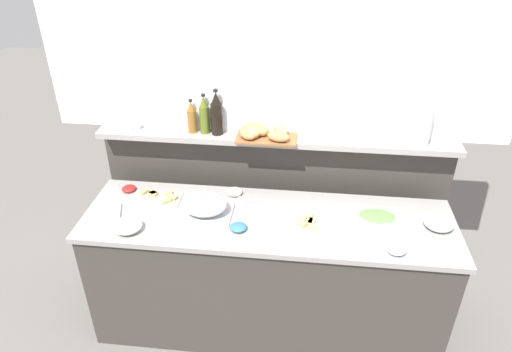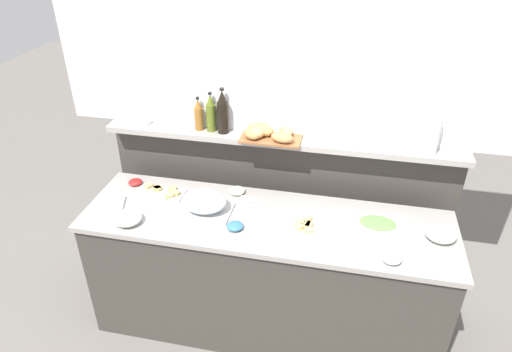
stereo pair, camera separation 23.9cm
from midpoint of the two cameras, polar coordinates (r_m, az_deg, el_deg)
ground_plane at (r=3.95m, az=0.34°, el=-11.09°), size 12.00×12.00×0.00m
buffet_counter at (r=3.19m, az=-0.83°, el=-12.06°), size 2.33×0.68×0.93m
back_ledge_unit at (r=3.46m, az=0.22°, el=-3.76°), size 2.44×0.22×1.28m
upper_wall_panel at (r=2.95m, az=0.32°, el=17.18°), size 3.04×0.08×1.32m
sandwich_platter_rear at (r=2.83m, az=4.22°, el=-6.08°), size 0.35×0.22×0.04m
sandwich_platter_side at (r=3.16m, az=-14.18°, el=-2.64°), size 0.32×0.17×0.04m
cold_cuts_platter at (r=2.96m, az=12.50°, el=-4.97°), size 0.30×0.23×0.02m
serving_cloche at (r=2.92m, az=-8.72°, el=-3.60°), size 0.34×0.24×0.17m
glass_bowl_large at (r=2.92m, az=-17.84°, el=-5.98°), size 0.17×0.17×0.07m
glass_bowl_medium at (r=2.97m, az=19.50°, el=-5.57°), size 0.18×0.18×0.07m
glass_bowl_small at (r=2.71m, az=14.51°, el=-8.82°), size 0.11×0.11×0.05m
condiment_bowl_dark at (r=2.80m, az=-4.64°, el=-6.39°), size 0.10×0.10×0.04m
condiment_bowl_red at (r=3.12m, az=-4.89°, el=-2.00°), size 0.11×0.11×0.04m
condiment_bowl_cream at (r=3.30m, az=-17.44°, el=-1.54°), size 0.09×0.09×0.03m
serving_tongs at (r=3.05m, az=-3.07°, el=-3.08°), size 0.19×0.08×0.01m
napkin_stack at (r=3.11m, az=-20.09°, el=-4.35°), size 0.21×0.21×0.02m
vinegar_bottle_amber at (r=3.16m, az=-10.12°, el=7.06°), size 0.06×0.06×0.24m
olive_oil_bottle at (r=3.14m, az=-8.60°, el=7.35°), size 0.06×0.06×0.28m
wine_bottle_dark at (r=3.10m, az=-7.11°, el=7.53°), size 0.08×0.08×0.32m
salt_shaker at (r=3.32m, az=-17.35°, el=6.06°), size 0.03×0.03×0.09m
pepper_shaker at (r=3.30m, az=-16.64°, el=6.05°), size 0.03×0.03×0.09m
bread_basket at (r=3.07m, az=-1.55°, el=5.40°), size 0.40×0.27×0.08m
water_carafe at (r=3.09m, az=18.00°, el=5.55°), size 0.09×0.09×0.23m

